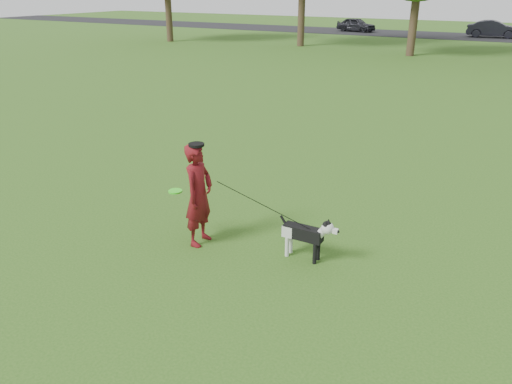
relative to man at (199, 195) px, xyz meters
The scene contains 7 objects.
ground 1.63m from the man, 14.60° to the left, with size 120.00×120.00×0.00m, color #285116.
road 40.38m from the man, 88.10° to the left, with size 120.00×7.00×0.02m, color black.
man is the anchor object (origin of this frame).
dog 1.86m from the man, 11.17° to the left, with size 1.00×0.20×0.76m.
car_left 41.83m from the man, 105.28° to the left, with size 1.44×3.58×1.22m, color black.
car_mid 40.35m from the man, 89.22° to the left, with size 1.42×4.07×1.34m, color black.
man_held_items 1.16m from the man, ahead, with size 2.46×0.54×1.23m.
Camera 1 is at (3.11, -6.39, 4.02)m, focal length 35.00 mm.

